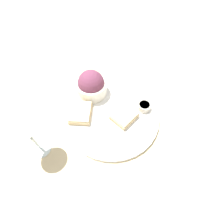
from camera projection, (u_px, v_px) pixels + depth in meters
The scene contains 8 objects.
ground_plane at pixel (112, 117), 0.65m from camera, with size 4.00×4.00×0.00m, color #C6B289.
dinner_plate at pixel (112, 116), 0.64m from camera, with size 0.34×0.34×0.01m.
salad_bowl at pixel (91, 85), 0.66m from camera, with size 0.12×0.12×0.10m.
sauce_ramekin at pixel (144, 106), 0.64m from camera, with size 0.05×0.05×0.03m.
cheese_toast_near at pixel (80, 113), 0.63m from camera, with size 0.12×0.11×0.03m.
cheese_toast_far at pixel (124, 116), 0.62m from camera, with size 0.10×0.09×0.03m.
wine_glass at pixel (25, 132), 0.48m from camera, with size 0.08×0.08×0.17m.
napkin at pixel (166, 89), 0.72m from camera, with size 0.15×0.16×0.01m.
Camera 1 is at (0.29, 0.17, 0.55)m, focal length 28.00 mm.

